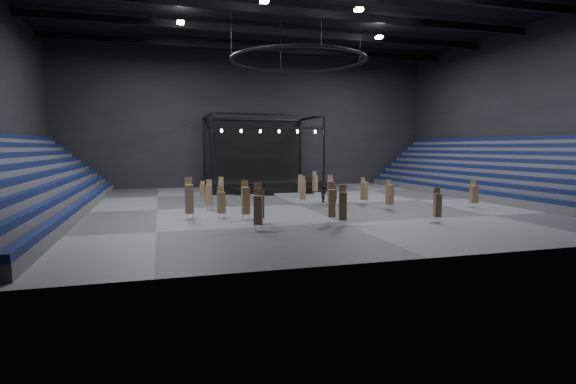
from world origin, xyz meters
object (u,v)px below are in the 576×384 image
object	(u,v)px
chair_stack_16	(245,200)
chair_stack_4	(221,190)
chair_stack_1	(343,205)
chair_stack_7	(332,202)
chair_stack_9	(390,194)
chair_stack_5	(300,185)
chair_stack_12	(315,183)
chair_stack_17	(258,209)
chair_stack_0	(259,203)
flight_case_left	(240,192)
chair_stack_6	(209,194)
chair_stack_15	(303,190)
chair_stack_14	(437,205)
chair_stack_10	(189,198)
chair_stack_13	(221,202)
stage	(260,178)
crew_member	(324,194)
chair_stack_8	(474,194)
chair_stack_3	(330,189)
flight_case_right	(309,190)
man_center	(334,194)
chair_stack_2	(202,190)
flight_case_mid	(269,192)
chair_stack_11	(364,190)

from	to	relation	value
chair_stack_16	chair_stack_4	bearing A→B (deg)	89.97
chair_stack_1	chair_stack_7	world-z (taller)	chair_stack_7
chair_stack_9	chair_stack_5	bearing A→B (deg)	96.89
chair_stack_12	chair_stack_17	xyz separation A→B (m)	(-10.81, -20.00, 0.07)
chair_stack_17	chair_stack_0	bearing A→B (deg)	94.91
chair_stack_0	flight_case_left	bearing A→B (deg)	76.89
chair_stack_6	chair_stack_1	bearing A→B (deg)	-35.65
chair_stack_15	chair_stack_14	bearing A→B (deg)	-51.06
chair_stack_7	chair_stack_10	xyz separation A→B (m)	(-9.51, 4.04, 0.13)
chair_stack_13	chair_stack_1	bearing A→B (deg)	-55.61
chair_stack_4	chair_stack_13	xyz separation A→B (m)	(-1.11, -8.60, -0.07)
chair_stack_9	chair_stack_15	distance (m)	8.17
stage	chair_stack_17	size ratio (longest dim) A/B	5.17
crew_member	chair_stack_4	bearing A→B (deg)	75.84
chair_stack_8	chair_stack_13	world-z (taller)	chair_stack_8
chair_stack_3	chair_stack_7	size ratio (longest dim) A/B	0.96
flight_case_left	chair_stack_12	world-z (taller)	chair_stack_12
stage	flight_case_right	bearing A→B (deg)	-58.80
chair_stack_13	chair_stack_9	bearing A→B (deg)	-14.67
chair_stack_7	man_center	xyz separation A→B (m)	(4.61, 11.03, -0.65)
flight_case_right	chair_stack_2	bearing A→B (deg)	-165.01
chair_stack_0	chair_stack_4	distance (m)	11.91
flight_case_mid	flight_case_right	world-z (taller)	flight_case_right
chair_stack_6	chair_stack_15	xyz separation A→B (m)	(8.82, 1.58, 0.03)
chair_stack_12	chair_stack_7	bearing A→B (deg)	-115.33
chair_stack_6	chair_stack_11	bearing A→B (deg)	17.30
stage	chair_stack_10	world-z (taller)	stage
chair_stack_13	chair_stack_12	bearing A→B (deg)	30.04
chair_stack_2	flight_case_right	bearing A→B (deg)	34.86
flight_case_left	chair_stack_10	bearing A→B (deg)	-112.37
chair_stack_2	chair_stack_9	xyz separation A→B (m)	(14.75, -11.09, 0.27)
chair_stack_2	crew_member	world-z (taller)	chair_stack_2
chair_stack_17	chair_stack_6	bearing A→B (deg)	118.75
chair_stack_4	chair_stack_8	bearing A→B (deg)	-10.62
chair_stack_1	chair_stack_10	xyz separation A→B (m)	(-9.68, 5.58, 0.15)
chair_stack_11	chair_stack_10	bearing A→B (deg)	176.91
chair_stack_1	chair_stack_12	bearing A→B (deg)	93.48
stage	flight_case_mid	distance (m)	7.87
chair_stack_3	chair_stack_13	xyz separation A→B (m)	(-10.77, -5.50, -0.16)
chair_stack_1	chair_stack_13	size ratio (longest dim) A/B	1.17
chair_stack_8	chair_stack_11	size ratio (longest dim) A/B	0.96
stage	chair_stack_16	size ratio (longest dim) A/B	4.86
chair_stack_4	chair_stack_5	size ratio (longest dim) A/B	1.09
stage	chair_stack_0	bearing A→B (deg)	-102.51
chair_stack_6	chair_stack_7	world-z (taller)	chair_stack_7
man_center	chair_stack_15	bearing A→B (deg)	13.18
chair_stack_2	man_center	size ratio (longest dim) A/B	1.23
chair_stack_7	chair_stack_16	distance (m)	6.24
chair_stack_7	chair_stack_4	bearing A→B (deg)	132.68
chair_stack_9	chair_stack_17	distance (m)	14.61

